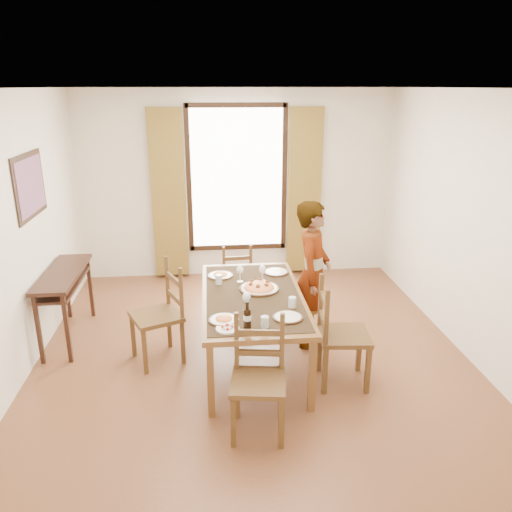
{
  "coord_description": "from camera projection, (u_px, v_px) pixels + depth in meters",
  "views": [
    {
      "loc": [
        -0.42,
        -4.66,
        2.72
      ],
      "look_at": [
        0.07,
        0.34,
        1.0
      ],
      "focal_mm": 35.0,
      "sensor_mm": 36.0,
      "label": 1
    }
  ],
  "objects": [
    {
      "name": "ground",
      "position": [
        253.0,
        355.0,
        5.31
      ],
      "size": [
        5.0,
        5.0,
        0.0
      ],
      "primitive_type": "plane",
      "color": "#4E2718",
      "rests_on": "ground"
    },
    {
      "name": "room_shell",
      "position": [
        251.0,
        211.0,
        4.93
      ],
      "size": [
        4.6,
        5.1,
        2.74
      ],
      "color": "white",
      "rests_on": "ground"
    },
    {
      "name": "console_table",
      "position": [
        64.0,
        282.0,
        5.47
      ],
      "size": [
        0.38,
        1.2,
        0.8
      ],
      "color": "black",
      "rests_on": "ground"
    },
    {
      "name": "dining_table",
      "position": [
        253.0,
        300.0,
        4.97
      ],
      "size": [
        0.99,
        1.86,
        0.76
      ],
      "color": "brown",
      "rests_on": "ground"
    },
    {
      "name": "chair_west",
      "position": [
        160.0,
        316.0,
        5.09
      ],
      "size": [
        0.61,
        0.61,
        1.05
      ],
      "rotation": [
        0.0,
        0.0,
        -1.15
      ],
      "color": "brown",
      "rests_on": "ground"
    },
    {
      "name": "chair_north",
      "position": [
        236.0,
        278.0,
        6.33
      ],
      "size": [
        0.42,
        0.42,
        0.88
      ],
      "rotation": [
        0.0,
        0.0,
        3.22
      ],
      "color": "brown",
      "rests_on": "ground"
    },
    {
      "name": "chair_south",
      "position": [
        258.0,
        381.0,
        4.03
      ],
      "size": [
        0.49,
        0.49,
        0.99
      ],
      "rotation": [
        0.0,
        0.0,
        -0.14
      ],
      "color": "brown",
      "rests_on": "ground"
    },
    {
      "name": "chair_east",
      "position": [
        340.0,
        336.0,
        4.69
      ],
      "size": [
        0.5,
        0.5,
        1.04
      ],
      "rotation": [
        0.0,
        0.0,
        1.48
      ],
      "color": "brown",
      "rests_on": "ground"
    },
    {
      "name": "man",
      "position": [
        313.0,
        275.0,
        5.34
      ],
      "size": [
        0.85,
        0.79,
        1.61
      ],
      "primitive_type": "imported",
      "rotation": [
        0.0,
        0.0,
        1.18
      ],
      "color": "#919599",
      "rests_on": "ground"
    },
    {
      "name": "plate_sw",
      "position": [
        224.0,
        318.0,
        4.38
      ],
      "size": [
        0.27,
        0.27,
        0.05
      ],
      "primitive_type": null,
      "color": "silver",
      "rests_on": "dining_table"
    },
    {
      "name": "plate_se",
      "position": [
        288.0,
        316.0,
        4.43
      ],
      "size": [
        0.27,
        0.27,
        0.05
      ],
      "primitive_type": null,
      "color": "silver",
      "rests_on": "dining_table"
    },
    {
      "name": "plate_nw",
      "position": [
        220.0,
        274.0,
        5.41
      ],
      "size": [
        0.27,
        0.27,
        0.05
      ],
      "primitive_type": null,
      "color": "silver",
      "rests_on": "dining_table"
    },
    {
      "name": "plate_ne",
      "position": [
        276.0,
        271.0,
        5.51
      ],
      "size": [
        0.27,
        0.27,
        0.05
      ],
      "primitive_type": null,
      "color": "silver",
      "rests_on": "dining_table"
    },
    {
      "name": "pasta_platter",
      "position": [
        259.0,
        285.0,
        5.04
      ],
      "size": [
        0.4,
        0.4,
        0.1
      ],
      "primitive_type": null,
      "color": "#D45A1B",
      "rests_on": "dining_table"
    },
    {
      "name": "caprese_plate",
      "position": [
        227.0,
        327.0,
        4.23
      ],
      "size": [
        0.2,
        0.2,
        0.04
      ],
      "primitive_type": null,
      "color": "silver",
      "rests_on": "dining_table"
    },
    {
      "name": "wine_glass_a",
      "position": [
        246.0,
        301.0,
        4.56
      ],
      "size": [
        0.08,
        0.08,
        0.18
      ],
      "primitive_type": null,
      "color": "white",
      "rests_on": "dining_table"
    },
    {
      "name": "wine_glass_b",
      "position": [
        262.0,
        273.0,
        5.25
      ],
      "size": [
        0.08,
        0.08,
        0.18
      ],
      "primitive_type": null,
      "color": "white",
      "rests_on": "dining_table"
    },
    {
      "name": "wine_glass_c",
      "position": [
        240.0,
        274.0,
        5.23
      ],
      "size": [
        0.08,
        0.08,
        0.18
      ],
      "primitive_type": null,
      "color": "white",
      "rests_on": "dining_table"
    },
    {
      "name": "tumbler_a",
      "position": [
        292.0,
        302.0,
        4.65
      ],
      "size": [
        0.07,
        0.07,
        0.1
      ],
      "primitive_type": "cylinder",
      "color": "silver",
      "rests_on": "dining_table"
    },
    {
      "name": "tumbler_b",
      "position": [
        219.0,
        279.0,
        5.2
      ],
      "size": [
        0.07,
        0.07,
        0.1
      ],
      "primitive_type": "cylinder",
      "color": "silver",
      "rests_on": "dining_table"
    },
    {
      "name": "tumbler_c",
      "position": [
        265.0,
        322.0,
        4.26
      ],
      "size": [
        0.07,
        0.07,
        0.1
      ],
      "primitive_type": "cylinder",
      "color": "silver",
      "rests_on": "dining_table"
    },
    {
      "name": "wine_bottle",
      "position": [
        247.0,
        315.0,
        4.22
      ],
      "size": [
        0.07,
        0.07,
        0.25
      ],
      "primitive_type": null,
      "color": "black",
      "rests_on": "dining_table"
    }
  ]
}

